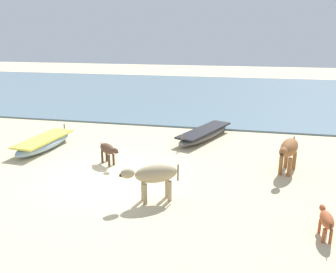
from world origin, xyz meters
TOP-DOWN VIEW (x-y plane):
  - ground at (0.00, 0.00)m, footprint 80.00×80.00m
  - sea_water at (0.00, 16.22)m, footprint 60.00×20.00m
  - fishing_boat_0 at (2.39, 4.70)m, footprint 2.22×3.85m
  - fishing_boat_1 at (-3.46, 2.02)m, footprint 1.16×3.12m
  - cow_adult_brown at (5.39, 1.59)m, footprint 0.86×1.64m
  - calf_near_dark at (-0.45, 1.06)m, footprint 0.97×0.83m
  - calf_far_rust at (5.79, -2.07)m, footprint 0.27×0.91m
  - cow_second_adult_dun at (1.75, -1.21)m, footprint 1.48×1.01m

SIDE VIEW (x-z plane):
  - ground at x=0.00m, z-range 0.00..0.00m
  - sea_water at x=0.00m, z-range 0.00..0.08m
  - fishing_boat_0 at x=2.39m, z-range -0.08..0.53m
  - fishing_boat_1 at x=-3.46m, z-range -0.08..0.57m
  - calf_far_rust at x=5.79m, z-range 0.13..0.72m
  - calf_near_dark at x=-0.45m, z-range 0.16..0.87m
  - cow_second_adult_dun at x=1.75m, z-range 0.22..1.25m
  - cow_adult_brown at x=5.39m, z-range 0.24..1.33m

